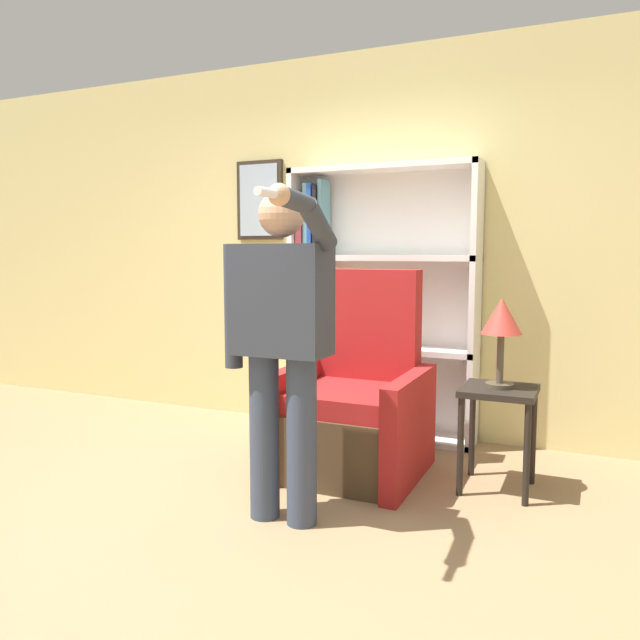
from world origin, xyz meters
name	(u,v)px	position (x,y,z in m)	size (l,w,h in m)	color
ground_plane	(217,534)	(0.00, 0.00, 0.00)	(14.00, 14.00, 0.00)	#937551
wall_back	(363,244)	(-0.01, 2.03, 1.40)	(8.00, 0.11, 2.80)	#DBCC84
bookcase	(362,307)	(0.05, 1.87, 0.94)	(1.37, 0.28, 1.95)	white
armchair	(355,410)	(0.28, 1.10, 0.38)	(0.84, 0.84, 1.23)	#4C3823
person_standing	(281,334)	(0.21, 0.26, 0.94)	(0.61, 0.78, 1.63)	#384256
side_table	(499,407)	(1.14, 1.13, 0.47)	(0.40, 0.40, 0.59)	black
table_lamp	(501,321)	(1.14, 1.13, 0.96)	(0.23, 0.23, 0.50)	#4C4233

